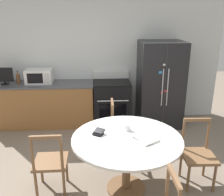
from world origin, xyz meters
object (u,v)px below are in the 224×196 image
object	(u,v)px
countertop_tv	(4,76)
counter_bottle	(18,79)
dining_chair_right	(198,155)
wallet	(99,132)
microwave	(39,76)
refrigerator	(160,84)
dining_chair_far	(122,128)
oven_range	(112,103)
dining_chair_left	(50,163)
candle_glass	(127,128)

from	to	relation	value
countertop_tv	counter_bottle	bearing A→B (deg)	6.66
dining_chair_right	wallet	xyz separation A→B (m)	(-1.33, 0.03, 0.36)
microwave	counter_bottle	world-z (taller)	microwave
refrigerator	dining_chair_far	bearing A→B (deg)	-129.04
oven_range	countertop_tv	xyz separation A→B (m)	(-2.13, 0.00, 0.61)
refrigerator	dining_chair_left	world-z (taller)	refrigerator
dining_chair_left	wallet	size ratio (longest dim) A/B	5.26
candle_glass	wallet	size ratio (longest dim) A/B	0.52
candle_glass	dining_chair_left	bearing A→B (deg)	-169.09
dining_chair_far	candle_glass	size ratio (longest dim) A/B	10.18
refrigerator	countertop_tv	size ratio (longest dim) A/B	4.97
counter_bottle	dining_chair_far	distance (m)	2.37
microwave	dining_chair_left	distance (m)	2.34
dining_chair_left	wallet	world-z (taller)	dining_chair_left
countertop_tv	microwave	bearing A→B (deg)	6.12
oven_range	dining_chair_right	distance (m)	2.30
refrigerator	countertop_tv	distance (m)	3.12
dining_chair_far	wallet	distance (m)	1.02
counter_bottle	dining_chair_far	xyz separation A→B (m)	(1.97, -1.18, -0.57)
oven_range	candle_glass	bearing A→B (deg)	-87.18
countertop_tv	wallet	distance (m)	2.75
dining_chair_left	countertop_tv	bearing A→B (deg)	119.07
refrigerator	dining_chair_far	world-z (taller)	refrigerator
refrigerator	oven_range	bearing A→B (deg)	176.81
dining_chair_right	oven_range	bearing A→B (deg)	-61.18
dining_chair_right	refrigerator	bearing A→B (deg)	-86.44
oven_range	candle_glass	size ratio (longest dim) A/B	12.19
dining_chair_left	microwave	bearing A→B (deg)	103.20
dining_chair_right	microwave	bearing A→B (deg)	-38.42
wallet	dining_chair_right	bearing A→B (deg)	-1.14
counter_bottle	dining_chair_left	bearing A→B (deg)	-65.80
countertop_tv	dining_chair_far	bearing A→B (deg)	-27.21
oven_range	wallet	world-z (taller)	oven_range
dining_chair_left	dining_chair_right	bearing A→B (deg)	1.14
dining_chair_left	counter_bottle	bearing A→B (deg)	113.28
dining_chair_left	candle_glass	world-z (taller)	dining_chair_left
counter_bottle	dining_chair_right	distance (m)	3.63
microwave	dining_chair_left	bearing A→B (deg)	-75.87
oven_range	dining_chair_left	size ratio (longest dim) A/B	1.20
microwave	wallet	size ratio (longest dim) A/B	3.04
countertop_tv	candle_glass	xyz separation A→B (m)	(2.23, -1.92, -0.27)
microwave	dining_chair_left	size ratio (longest dim) A/B	0.58
dining_chair_left	wallet	bearing A→B (deg)	7.93
oven_range	refrigerator	bearing A→B (deg)	-3.19
refrigerator	microwave	bearing A→B (deg)	176.98
dining_chair_left	dining_chair_right	world-z (taller)	same
dining_chair_left	candle_glass	xyz separation A→B (m)	(1.01, 0.19, 0.37)
oven_range	microwave	xyz separation A→B (m)	(-1.46, 0.07, 0.57)
dining_chair_left	dining_chair_far	world-z (taller)	same
microwave	dining_chair_far	bearing A→B (deg)	-38.00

